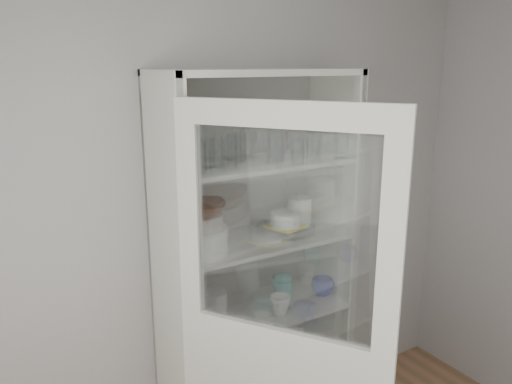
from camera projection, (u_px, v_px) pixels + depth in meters
wall_back at (202, 224)px, 2.64m from camera, size 3.60×0.02×2.60m
pantry_cabinet at (250, 290)px, 2.69m from camera, size 1.00×0.45×2.10m
cupboard_door at (280, 379)px, 2.04m from camera, size 0.54×0.76×2.00m
tumbler_0 at (190, 160)px, 2.13m from camera, size 0.08×0.08×0.13m
tumbler_1 at (199, 157)px, 2.16m from camera, size 0.09×0.09×0.14m
tumbler_2 at (229, 153)px, 2.23m from camera, size 0.10×0.10×0.15m
tumbler_3 at (275, 147)px, 2.37m from camera, size 0.08×0.08×0.16m
tumbler_4 at (313, 146)px, 2.47m from camera, size 0.08×0.08×0.13m
tumbler_5 at (298, 150)px, 2.39m from camera, size 0.08×0.08×0.13m
tumbler_6 at (341, 144)px, 2.52m from camera, size 0.09×0.09×0.14m
tumbler_7 at (208, 152)px, 2.29m from camera, size 0.08×0.08×0.14m
tumbler_8 at (186, 152)px, 2.27m from camera, size 0.08×0.08×0.15m
tumbler_9 at (234, 148)px, 2.39m from camera, size 0.07×0.07×0.14m
tumbler_10 at (239, 148)px, 2.42m from camera, size 0.08×0.08×0.14m
tumbler_11 at (277, 143)px, 2.50m from camera, size 0.10×0.10×0.15m
goblet_0 at (173, 147)px, 2.34m from camera, size 0.08×0.08×0.17m
goblet_1 at (246, 141)px, 2.54m from camera, size 0.07×0.07×0.16m
goblet_2 at (251, 143)px, 2.51m from camera, size 0.07×0.07×0.15m
goblet_3 at (314, 135)px, 2.70m from camera, size 0.08×0.08×0.18m
plate_stack_front at (201, 240)px, 2.33m from camera, size 0.25×0.25×0.13m
plate_stack_back at (184, 233)px, 2.45m from camera, size 0.19×0.19×0.11m
cream_bowl at (201, 221)px, 2.31m from camera, size 0.27×0.27×0.06m
terracotta_bowl at (200, 208)px, 2.29m from camera, size 0.31×0.31×0.06m
glass_platter at (285, 229)px, 2.66m from camera, size 0.34×0.34×0.02m
yellow_trivet at (286, 226)px, 2.65m from camera, size 0.21×0.21×0.01m
white_ramekin at (286, 219)px, 2.64m from camera, size 0.21×0.21×0.07m
grey_bowl_stack at (300, 212)px, 2.72m from camera, size 0.13×0.13×0.16m
mug_blue at (322, 287)px, 2.80m from camera, size 0.15×0.15×0.10m
mug_teal at (282, 286)px, 2.80m from camera, size 0.14×0.14×0.11m
mug_white at (280, 305)px, 2.59m from camera, size 0.12×0.12×0.10m
teal_jar at (283, 287)px, 2.77m from camera, size 0.10×0.10×0.12m
measuring_cups at (211, 328)px, 2.42m from camera, size 0.11×0.11×0.04m
white_canister at (216, 305)px, 2.54m from camera, size 0.13×0.13×0.14m
cream_dish at (234, 376)px, 2.68m from camera, size 0.24×0.24×0.07m
tin_box at (293, 358)px, 2.85m from camera, size 0.24×0.20×0.06m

